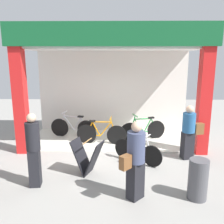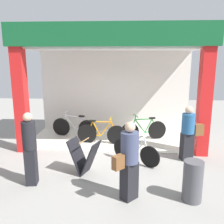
{
  "view_description": "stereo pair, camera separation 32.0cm",
  "coord_description": "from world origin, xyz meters",
  "px_view_note": "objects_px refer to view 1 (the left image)",
  "views": [
    {
      "loc": [
        0.13,
        -7.13,
        2.89
      ],
      "look_at": [
        0.0,
        0.63,
        1.15
      ],
      "focal_mm": 38.96,
      "sensor_mm": 36.0,
      "label": 1
    },
    {
      "loc": [
        0.45,
        -7.12,
        2.89
      ],
      "look_at": [
        0.0,
        0.63,
        1.15
      ],
      "focal_mm": 38.96,
      "sensor_mm": 36.0,
      "label": 2
    }
  ],
  "objects_px": {
    "bicycle_inside_1": "(101,133)",
    "bicycle_inside_0": "(143,130)",
    "bicycle_parked_0": "(137,151)",
    "pedestrian_3": "(34,150)",
    "bicycle_inside_2": "(73,127)",
    "pedestrian_2": "(135,160)",
    "trash_bin": "(198,179)",
    "sandwich_board_sign": "(88,157)",
    "pedestrian_0": "(189,131)"
  },
  "relations": [
    {
      "from": "bicycle_inside_1",
      "to": "pedestrian_0",
      "type": "distance_m",
      "value": 2.88
    },
    {
      "from": "bicycle_inside_1",
      "to": "pedestrian_3",
      "type": "xyz_separation_m",
      "value": [
        -1.35,
        -2.77,
        0.5
      ]
    },
    {
      "from": "pedestrian_0",
      "to": "pedestrian_3",
      "type": "relative_size",
      "value": 0.92
    },
    {
      "from": "pedestrian_2",
      "to": "trash_bin",
      "type": "bearing_deg",
      "value": 0.58
    },
    {
      "from": "pedestrian_0",
      "to": "trash_bin",
      "type": "relative_size",
      "value": 1.83
    },
    {
      "from": "pedestrian_3",
      "to": "bicycle_parked_0",
      "type": "bearing_deg",
      "value": 28.14
    },
    {
      "from": "bicycle_inside_2",
      "to": "pedestrian_2",
      "type": "relative_size",
      "value": 1.02
    },
    {
      "from": "pedestrian_2",
      "to": "pedestrian_3",
      "type": "distance_m",
      "value": 2.3
    },
    {
      "from": "pedestrian_2",
      "to": "trash_bin",
      "type": "relative_size",
      "value": 1.92
    },
    {
      "from": "bicycle_parked_0",
      "to": "trash_bin",
      "type": "distance_m",
      "value": 2.1
    },
    {
      "from": "bicycle_parked_0",
      "to": "pedestrian_0",
      "type": "bearing_deg",
      "value": 11.53
    },
    {
      "from": "bicycle_inside_1",
      "to": "bicycle_parked_0",
      "type": "xyz_separation_m",
      "value": [
        1.09,
        -1.46,
        -0.04
      ]
    },
    {
      "from": "bicycle_inside_1",
      "to": "pedestrian_2",
      "type": "distance_m",
      "value": 3.42
    },
    {
      "from": "bicycle_inside_2",
      "to": "sandwich_board_sign",
      "type": "bearing_deg",
      "value": -73.12
    },
    {
      "from": "pedestrian_3",
      "to": "bicycle_inside_0",
      "type": "bearing_deg",
      "value": 49.01
    },
    {
      "from": "bicycle_inside_0",
      "to": "pedestrian_3",
      "type": "distance_m",
      "value": 4.32
    },
    {
      "from": "bicycle_inside_2",
      "to": "sandwich_board_sign",
      "type": "xyz_separation_m",
      "value": [
        0.87,
        -2.88,
        0.06
      ]
    },
    {
      "from": "bicycle_parked_0",
      "to": "trash_bin",
      "type": "bearing_deg",
      "value": -58.41
    },
    {
      "from": "bicycle_inside_0",
      "to": "sandwich_board_sign",
      "type": "height_order",
      "value": "bicycle_inside_0"
    },
    {
      "from": "bicycle_inside_0",
      "to": "bicycle_inside_1",
      "type": "bearing_deg",
      "value": -162.21
    },
    {
      "from": "pedestrian_2",
      "to": "trash_bin",
      "type": "distance_m",
      "value": 1.38
    },
    {
      "from": "bicycle_parked_0",
      "to": "bicycle_inside_0",
      "type": "bearing_deg",
      "value": 79.21
    },
    {
      "from": "sandwich_board_sign",
      "to": "bicycle_inside_2",
      "type": "bearing_deg",
      "value": 106.88
    },
    {
      "from": "pedestrian_2",
      "to": "bicycle_inside_2",
      "type": "bearing_deg",
      "value": 116.54
    },
    {
      "from": "bicycle_parked_0",
      "to": "pedestrian_3",
      "type": "bearing_deg",
      "value": -151.86
    },
    {
      "from": "bicycle_inside_1",
      "to": "pedestrian_0",
      "type": "xyz_separation_m",
      "value": [
        2.6,
        -1.16,
        0.45
      ]
    },
    {
      "from": "bicycle_inside_1",
      "to": "bicycle_parked_0",
      "type": "distance_m",
      "value": 1.83
    },
    {
      "from": "sandwich_board_sign",
      "to": "bicycle_inside_0",
      "type": "bearing_deg",
      "value": 57.72
    },
    {
      "from": "pedestrian_2",
      "to": "bicycle_parked_0",
      "type": "bearing_deg",
      "value": 83.58
    },
    {
      "from": "bicycle_inside_1",
      "to": "bicycle_inside_0",
      "type": "bearing_deg",
      "value": 17.79
    },
    {
      "from": "bicycle_inside_2",
      "to": "bicycle_inside_0",
      "type": "bearing_deg",
      "value": -5.01
    },
    {
      "from": "bicycle_inside_1",
      "to": "sandwich_board_sign",
      "type": "bearing_deg",
      "value": -95.63
    },
    {
      "from": "bicycle_inside_0",
      "to": "bicycle_inside_1",
      "type": "height_order",
      "value": "bicycle_inside_1"
    },
    {
      "from": "sandwich_board_sign",
      "to": "trash_bin",
      "type": "bearing_deg",
      "value": -23.94
    },
    {
      "from": "bicycle_parked_0",
      "to": "pedestrian_2",
      "type": "bearing_deg",
      "value": -96.42
    },
    {
      "from": "pedestrian_0",
      "to": "pedestrian_2",
      "type": "bearing_deg",
      "value": -129.0
    },
    {
      "from": "bicycle_inside_1",
      "to": "sandwich_board_sign",
      "type": "xyz_separation_m",
      "value": [
        -0.22,
        -2.18,
        0.07
      ]
    },
    {
      "from": "bicycle_inside_0",
      "to": "sandwich_board_sign",
      "type": "relative_size",
      "value": 1.84
    },
    {
      "from": "sandwich_board_sign",
      "to": "pedestrian_0",
      "type": "distance_m",
      "value": 3.02
    },
    {
      "from": "pedestrian_0",
      "to": "bicycle_inside_1",
      "type": "bearing_deg",
      "value": 156.04
    },
    {
      "from": "sandwich_board_sign",
      "to": "trash_bin",
      "type": "height_order",
      "value": "sandwich_board_sign"
    },
    {
      "from": "sandwich_board_sign",
      "to": "pedestrian_3",
      "type": "bearing_deg",
      "value": -152.73
    },
    {
      "from": "bicycle_inside_1",
      "to": "sandwich_board_sign",
      "type": "distance_m",
      "value": 2.2
    },
    {
      "from": "bicycle_parked_0",
      "to": "pedestrian_3",
      "type": "relative_size",
      "value": 0.73
    },
    {
      "from": "bicycle_inside_2",
      "to": "pedestrian_3",
      "type": "xyz_separation_m",
      "value": [
        -0.27,
        -3.46,
        0.49
      ]
    },
    {
      "from": "bicycle_inside_0",
      "to": "pedestrian_0",
      "type": "relative_size",
      "value": 1.04
    },
    {
      "from": "bicycle_inside_0",
      "to": "bicycle_parked_0",
      "type": "height_order",
      "value": "bicycle_inside_0"
    },
    {
      "from": "pedestrian_3",
      "to": "bicycle_inside_2",
      "type": "bearing_deg",
      "value": 85.6
    },
    {
      "from": "bicycle_inside_0",
      "to": "bicycle_parked_0",
      "type": "bearing_deg",
      "value": -100.79
    },
    {
      "from": "pedestrian_2",
      "to": "pedestrian_3",
      "type": "relative_size",
      "value": 0.97
    }
  ]
}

